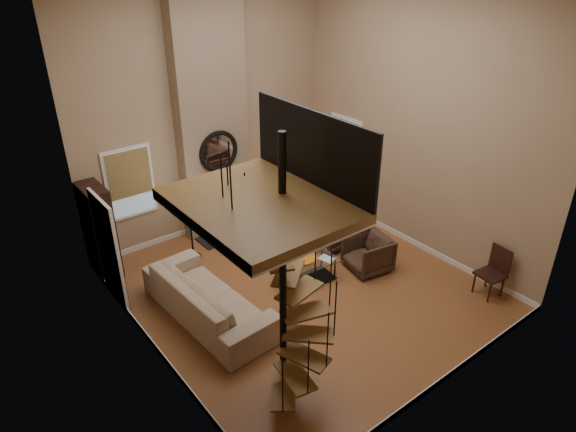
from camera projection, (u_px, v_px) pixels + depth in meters
ground at (301, 287)px, 9.98m from camera, size 6.00×6.50×0.01m
back_wall at (206, 111)px, 10.95m from camera, size 6.00×0.02×5.50m
front_wall at (466, 229)px, 6.42m from camera, size 6.00×0.02×5.50m
left_wall at (135, 203)px, 7.06m from camera, size 0.02×6.50×5.50m
right_wall at (417, 122)px, 10.31m from camera, size 0.02×6.50×5.50m
baseboard_back at (215, 221)px, 12.20m from camera, size 6.00×0.02×0.12m
baseboard_front at (436, 384)px, 7.69m from camera, size 6.00×0.02×0.12m
baseboard_left at (159, 350)px, 8.33m from camera, size 0.02×6.50×0.12m
baseboard_right at (403, 237)px, 11.57m from camera, size 0.02×6.50×0.12m
chimney_breast at (211, 113)px, 10.81m from camera, size 1.60×0.38×5.50m
hearth at (230, 234)px, 11.76m from camera, size 1.50×0.60×0.04m
firebox at (222, 209)px, 11.71m from camera, size 0.95×0.02×0.72m
mantel at (222, 186)px, 11.37m from camera, size 1.70×0.18×0.06m
mirror_frame at (219, 152)px, 11.04m from camera, size 0.94×0.10×0.94m
mirror_disc at (219, 152)px, 11.04m from camera, size 0.80×0.01×0.80m
vase_left at (199, 186)px, 11.03m from camera, size 0.24×0.24×0.25m
vase_right at (244, 174)px, 11.66m from camera, size 0.20×0.20×0.21m
window_back at (130, 182)px, 10.43m from camera, size 1.02×0.06×1.52m
window_right at (345, 147)px, 12.21m from camera, size 0.06×1.02×1.52m
entry_door at (110, 252)px, 9.13m from camera, size 0.10×1.05×2.16m
loft at (266, 198)px, 6.09m from camera, size 1.70×2.20×1.09m
spiral_stair at (284, 289)px, 6.92m from camera, size 1.47×1.47×4.06m
hutch at (100, 231)px, 9.99m from camera, size 0.41×0.86×1.92m
sofa at (207, 298)px, 9.02m from camera, size 1.27×2.89×0.83m
armchair_near at (331, 232)px, 11.16m from camera, size 0.80×0.78×0.68m
armchair_far at (371, 253)px, 10.41m from camera, size 0.96×0.94×0.75m
coffee_table at (307, 270)px, 9.99m from camera, size 1.27×0.70×0.46m
bowl at (306, 260)px, 9.92m from camera, size 0.43×0.43×0.11m
book at (326, 260)px, 9.99m from camera, size 0.29×0.34×0.03m
floor_lamp at (188, 198)px, 10.25m from camera, size 0.38×0.38×1.70m
accent_lamp at (280, 201)px, 12.73m from camera, size 0.14×0.14×0.50m
side_chair at (494, 270)px, 9.57m from camera, size 0.51×0.51×0.98m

